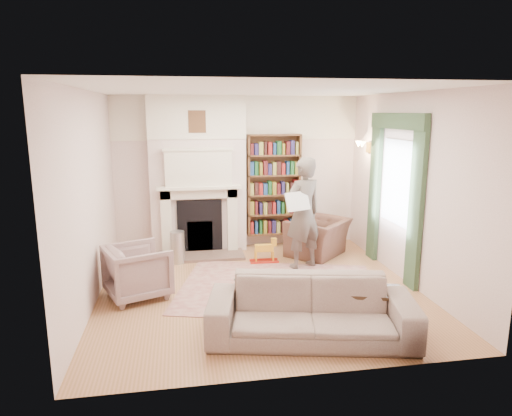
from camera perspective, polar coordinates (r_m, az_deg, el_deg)
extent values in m
plane|color=#96673C|center=(6.71, 0.36, -10.10)|extent=(4.50, 4.50, 0.00)
plane|color=white|center=(6.22, 0.40, 14.54)|extent=(4.50, 4.50, 0.00)
plane|color=#F5DDD4|center=(8.52, -2.25, 4.41)|extent=(4.50, 0.00, 4.50)
plane|color=#F5DDD4|center=(4.17, 5.75, -3.68)|extent=(4.50, 0.00, 4.50)
plane|color=#F5DDD4|center=(6.33, -20.10, 1.04)|extent=(0.00, 4.50, 4.50)
plane|color=#F5DDD4|center=(7.06, 18.69, 2.20)|extent=(0.00, 4.50, 4.50)
cube|color=#F5DDD4|center=(8.28, -7.26, 4.11)|extent=(1.70, 0.35, 2.80)
cube|color=silver|center=(8.03, -7.14, 2.56)|extent=(1.47, 0.24, 0.05)
cube|color=black|center=(8.26, -7.04, -2.27)|extent=(0.80, 0.06, 0.96)
cube|color=silver|center=(8.00, -7.21, 4.95)|extent=(1.15, 0.18, 0.62)
cube|color=brown|center=(8.53, 2.21, 2.89)|extent=(1.00, 0.24, 1.85)
cube|color=silver|center=(7.39, 17.16, 3.12)|extent=(0.02, 0.90, 1.30)
cube|color=#314B30|center=(6.81, 19.38, 0.11)|extent=(0.07, 0.32, 2.40)
cube|color=#314B30|center=(8.04, 14.61, 2.14)|extent=(0.07, 0.32, 2.40)
cube|color=#314B30|center=(7.30, 17.29, 10.34)|extent=(0.09, 1.70, 0.24)
cube|color=#BCA28E|center=(6.76, 2.75, -9.89)|extent=(3.27, 2.82, 0.01)
imported|color=#432624|center=(8.21, 7.75, -3.64)|extent=(1.33, 1.33, 0.65)
imported|color=#A69689|center=(6.54, -14.58, -7.68)|extent=(1.04, 1.03, 0.73)
imported|color=#A39B87|center=(5.29, 6.91, -12.52)|extent=(2.44, 1.36, 0.67)
imported|color=#574D45|center=(7.38, 5.91, -0.67)|extent=(0.78, 0.66, 1.82)
cube|color=silver|center=(7.10, 5.22, 0.84)|extent=(0.44, 0.28, 0.29)
cylinder|color=#B0B4B8|center=(7.84, -9.77, -4.85)|extent=(0.29, 0.29, 0.55)
cube|color=gold|center=(6.91, -0.87, -9.19)|extent=(0.43, 0.43, 0.03)
cube|color=#AE2B13|center=(6.67, -3.96, -9.90)|extent=(0.31, 0.22, 0.05)
cube|color=red|center=(6.08, 1.47, -12.33)|extent=(0.28, 0.30, 0.02)
cube|color=red|center=(6.50, 4.46, -10.68)|extent=(0.27, 0.22, 0.02)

